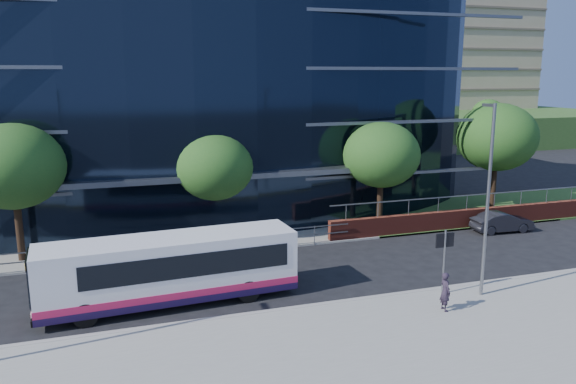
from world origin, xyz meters
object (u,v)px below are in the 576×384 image
object	(u,v)px
tree_far_d	(497,137)
city_bus	(172,269)
tree_far_a	(13,167)
pedestrian	(445,291)
parked_car	(502,222)
tree_dist_f	(488,113)
tree_far_c	(381,155)
street_sign	(444,248)
streetlight_east	(488,195)
tree_dist_e	(388,114)
tree_far_b	(214,168)

from	to	relation	value
tree_far_d	city_bus	xyz separation A→B (m)	(-22.40, -8.67, -3.70)
tree_far_a	pedestrian	bearing A→B (deg)	-36.07
tree_far_a	city_bus	size ratio (longest dim) A/B	0.66
parked_car	tree_dist_f	bearing A→B (deg)	-32.18
tree_far_c	city_bus	size ratio (longest dim) A/B	0.62
tree_far_c	tree_far_a	bearing A→B (deg)	180.00
tree_far_a	tree_far_d	distance (m)	29.02
street_sign	parked_car	bearing A→B (deg)	39.71
tree_far_c	pedestrian	distance (m)	13.07
streetlight_east	pedestrian	size ratio (longest dim) A/B	5.14
tree_far_a	streetlight_east	xyz separation A→B (m)	(19.00, -11.17, -0.42)
street_sign	city_bus	bearing A→B (deg)	165.02
street_sign	tree_far_d	distance (m)	16.61
tree_far_c	parked_car	world-z (taller)	tree_far_c
pedestrian	tree_dist_e	bearing A→B (deg)	-22.63
street_sign	tree_dist_f	size ratio (longest dim) A/B	0.46
tree_far_b	tree_far_c	bearing A→B (deg)	-2.86
city_bus	street_sign	bearing A→B (deg)	-18.39
tree_far_d	tree_dist_e	world-z (taller)	tree_far_d
street_sign	tree_far_d	bearing A→B (deg)	45.22
tree_dist_e	streetlight_east	distance (m)	45.85
tree_far_a	tree_far_b	bearing A→B (deg)	2.86
pedestrian	parked_car	bearing A→B (deg)	-45.08
tree_far_a	tree_far_b	size ratio (longest dim) A/B	1.15
tree_far_d	tree_dist_f	size ratio (longest dim) A/B	1.23
tree_dist_e	tree_far_a	bearing A→B (deg)	-140.04
tree_dist_f	parked_car	distance (m)	44.79
tree_far_a	tree_far_b	world-z (taller)	tree_far_a
tree_dist_f	streetlight_east	distance (m)	55.74
street_sign	pedestrian	world-z (taller)	street_sign
pedestrian	street_sign	bearing A→B (deg)	-27.78
tree_dist_e	city_bus	size ratio (longest dim) A/B	0.62
tree_dist_e	parked_car	xyz separation A→B (m)	(-10.38, -34.01, -3.93)
street_sign	tree_far_a	world-z (taller)	tree_far_a
tree_dist_f	city_bus	distance (m)	61.76
tree_far_b	city_bus	size ratio (longest dim) A/B	0.58
street_sign	parked_car	xyz separation A→B (m)	(9.12, 7.57, -1.54)
tree_far_d	parked_car	world-z (taller)	tree_far_d
tree_far_d	city_bus	world-z (taller)	tree_far_d
tree_far_a	city_bus	distance (m)	10.66
street_sign	parked_car	world-z (taller)	street_sign
tree_far_b	city_bus	xyz separation A→B (m)	(-3.40, -8.17, -2.72)
tree_dist_f	parked_car	bearing A→B (deg)	-126.22
street_sign	streetlight_east	size ratio (longest dim) A/B	0.35
tree_far_a	parked_car	distance (m)	27.13
tree_far_b	city_bus	world-z (taller)	tree_far_b
streetlight_east	parked_car	world-z (taller)	streetlight_east
tree_far_d	tree_dist_f	bearing A→B (deg)	53.13
tree_far_a	tree_far_c	xyz separation A→B (m)	(20.00, 0.00, -0.33)
tree_far_c	tree_dist_f	size ratio (longest dim) A/B	1.08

